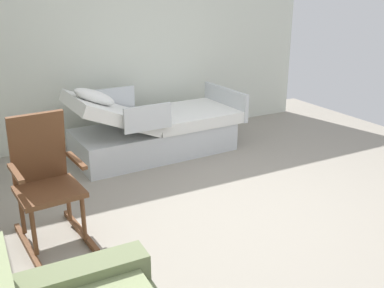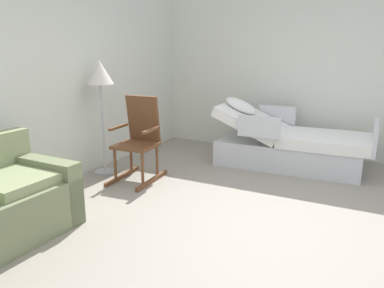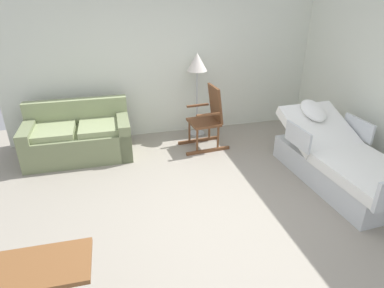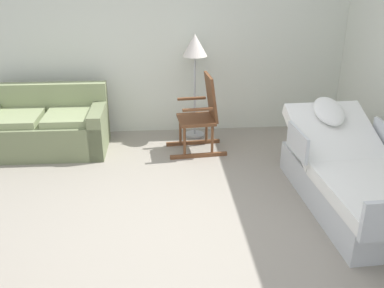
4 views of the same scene
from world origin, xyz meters
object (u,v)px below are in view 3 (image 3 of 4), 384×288
hospital_bed (339,163)px  rocking_chair (208,119)px  couch (79,138)px  floor_lamp (197,68)px

hospital_bed → rocking_chair: rocking_chair is taller
hospital_bed → rocking_chair: 2.10m
couch → rocking_chair: 2.10m
couch → floor_lamp: size_ratio=1.09×
rocking_chair → floor_lamp: floor_lamp is taller
hospital_bed → floor_lamp: size_ratio=1.45×
couch → floor_lamp: (2.04, 0.34, 0.92)m
couch → rocking_chair: bearing=-5.2°
rocking_chair → floor_lamp: (-0.05, 0.53, 0.72)m
couch → floor_lamp: bearing=9.5°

